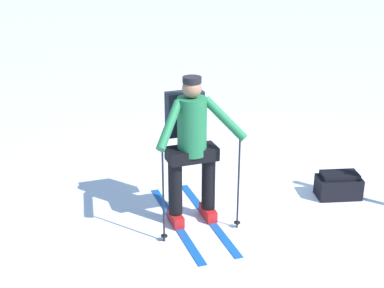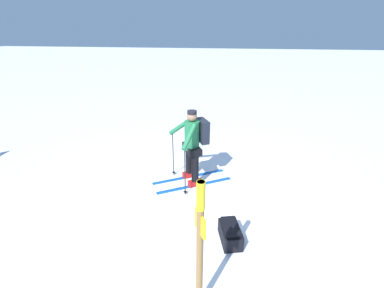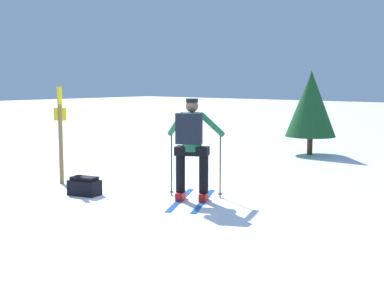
# 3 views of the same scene
# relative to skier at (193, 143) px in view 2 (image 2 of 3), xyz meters

# --- Properties ---
(ground_plane) EXTENTS (80.00, 80.00, 0.00)m
(ground_plane) POSITION_rel_skier_xyz_m (0.04, -0.76, -0.93)
(ground_plane) COLOR white
(skier) EXTENTS (1.72, 1.23, 1.63)m
(skier) POSITION_rel_skier_xyz_m (0.00, 0.00, 0.00)
(skier) COLOR #144C9E
(skier) RESTS_ON ground_plane
(dropped_backpack) EXTENTS (0.42, 0.57, 0.31)m
(dropped_backpack) POSITION_rel_skier_xyz_m (0.83, -1.66, -0.78)
(dropped_backpack) COLOR black
(dropped_backpack) RESTS_ON ground_plane
(trail_marker) EXTENTS (0.14, 0.22, 1.81)m
(trail_marker) POSITION_rel_skier_xyz_m (0.46, -2.78, 0.14)
(trail_marker) COLOR olive
(trail_marker) RESTS_ON ground_plane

